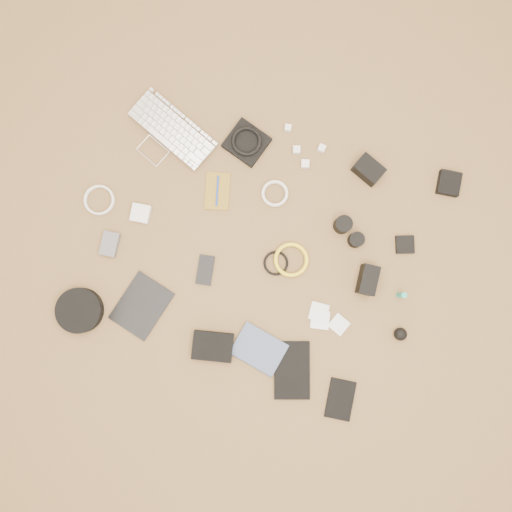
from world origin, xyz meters
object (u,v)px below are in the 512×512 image
(tablet, at_px, (142,306))
(headphone_case, at_px, (80,310))
(paperback, at_px, (250,365))
(dslr_camera, at_px, (368,170))
(phone, at_px, (205,270))
(laptop, at_px, (164,139))

(tablet, xyz_separation_m, headphone_case, (-0.23, -0.09, 0.02))
(headphone_case, distance_m, paperback, 0.71)
(dslr_camera, height_order, phone, dslr_camera)
(headphone_case, bearing_deg, phone, 34.40)
(tablet, bearing_deg, phone, 62.20)
(tablet, distance_m, phone, 0.29)
(tablet, xyz_separation_m, paperback, (0.48, -0.10, 0.00))
(laptop, xyz_separation_m, dslr_camera, (0.83, 0.11, 0.02))
(dslr_camera, bearing_deg, phone, -107.93)
(paperback, bearing_deg, headphone_case, 101.75)
(laptop, distance_m, tablet, 0.68)
(dslr_camera, relative_size, tablet, 0.50)
(dslr_camera, height_order, tablet, dslr_camera)
(tablet, xyz_separation_m, phone, (0.20, 0.21, -0.00))
(dslr_camera, height_order, paperback, dslr_camera)
(phone, height_order, headphone_case, headphone_case)
(dslr_camera, distance_m, paperback, 0.92)
(tablet, distance_m, paperback, 0.49)
(headphone_case, xyz_separation_m, paperback, (0.71, -0.02, -0.02))
(dslr_camera, bearing_deg, paperback, -80.88)
(phone, distance_m, headphone_case, 0.52)
(tablet, bearing_deg, paperback, 4.32)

